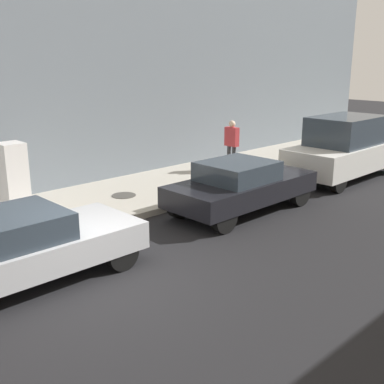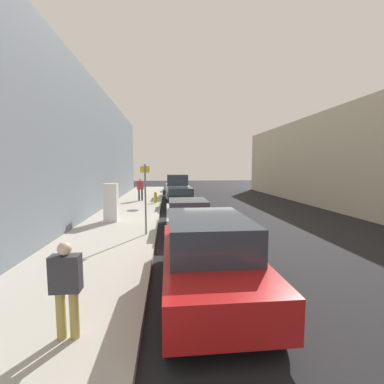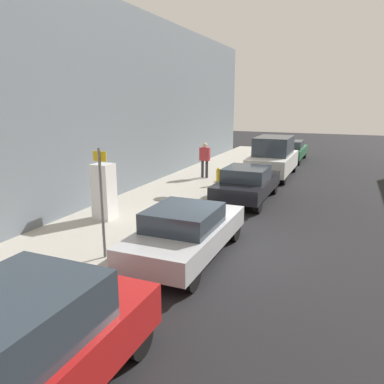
{
  "view_description": "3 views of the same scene",
  "coord_description": "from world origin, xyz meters",
  "px_view_note": "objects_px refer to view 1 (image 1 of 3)",
  "views": [
    {
      "loc": [
        6.94,
        -4.43,
        4.09
      ],
      "look_at": [
        -0.74,
        2.96,
        1.07
      ],
      "focal_mm": 45.0,
      "sensor_mm": 36.0,
      "label": 1
    },
    {
      "loc": [
        -2.02,
        -12.11,
        2.82
      ],
      "look_at": [
        -0.78,
        0.66,
        1.55
      ],
      "focal_mm": 24.0,
      "sensor_mm": 36.0,
      "label": 2
    },
    {
      "loc": [
        2.51,
        -9.33,
        3.99
      ],
      "look_at": [
        -2.27,
        2.11,
        0.95
      ],
      "focal_mm": 35.0,
      "sensor_mm": 36.0,
      "label": 3
    }
  ],
  "objects_px": {
    "fire_hydrant": "(231,171)",
    "parked_sedan_silver": "(21,247)",
    "parked_sedan_dark": "(241,185)",
    "discarded_refrigerator": "(14,178)",
    "parked_van_white": "(345,148)",
    "pedestrian_standing_near": "(232,141)"
  },
  "relations": [
    {
      "from": "discarded_refrigerator",
      "to": "fire_hydrant",
      "type": "xyz_separation_m",
      "value": [
        1.85,
        6.23,
        -0.5
      ]
    },
    {
      "from": "discarded_refrigerator",
      "to": "parked_van_white",
      "type": "distance_m",
      "value": 10.72
    },
    {
      "from": "parked_sedan_silver",
      "to": "parked_sedan_dark",
      "type": "xyz_separation_m",
      "value": [
        0.0,
        6.18,
        0.02
      ]
    },
    {
      "from": "discarded_refrigerator",
      "to": "parked_van_white",
      "type": "height_order",
      "value": "parked_van_white"
    },
    {
      "from": "parked_sedan_silver",
      "to": "discarded_refrigerator",
      "type": "bearing_deg",
      "value": 157.13
    },
    {
      "from": "fire_hydrant",
      "to": "parked_van_white",
      "type": "relative_size",
      "value": 0.17
    },
    {
      "from": "fire_hydrant",
      "to": "parked_sedan_silver",
      "type": "distance_m",
      "value": 7.94
    },
    {
      "from": "fire_hydrant",
      "to": "parked_sedan_dark",
      "type": "bearing_deg",
      "value": -41.78
    },
    {
      "from": "fire_hydrant",
      "to": "parked_sedan_silver",
      "type": "height_order",
      "value": "parked_sedan_silver"
    },
    {
      "from": "parked_van_white",
      "to": "fire_hydrant",
      "type": "bearing_deg",
      "value": -114.4
    },
    {
      "from": "pedestrian_standing_near",
      "to": "parked_van_white",
      "type": "xyz_separation_m",
      "value": [
        2.97,
        2.48,
        -0.15
      ]
    },
    {
      "from": "pedestrian_standing_near",
      "to": "parked_sedan_dark",
      "type": "distance_m",
      "value": 4.22
    },
    {
      "from": "pedestrian_standing_near",
      "to": "parked_sedan_silver",
      "type": "height_order",
      "value": "pedestrian_standing_near"
    },
    {
      "from": "fire_hydrant",
      "to": "parked_sedan_dark",
      "type": "height_order",
      "value": "parked_sedan_dark"
    },
    {
      "from": "discarded_refrigerator",
      "to": "parked_sedan_silver",
      "type": "bearing_deg",
      "value": -22.87
    },
    {
      "from": "discarded_refrigerator",
      "to": "parked_sedan_dark",
      "type": "relative_size",
      "value": 0.42
    },
    {
      "from": "pedestrian_standing_near",
      "to": "parked_sedan_dark",
      "type": "bearing_deg",
      "value": -95.44
    },
    {
      "from": "discarded_refrigerator",
      "to": "parked_sedan_silver",
      "type": "xyz_separation_m",
      "value": [
        3.6,
        -1.52,
        -0.37
      ]
    },
    {
      "from": "pedestrian_standing_near",
      "to": "parked_sedan_dark",
      "type": "height_order",
      "value": "pedestrian_standing_near"
    },
    {
      "from": "fire_hydrant",
      "to": "parked_sedan_dark",
      "type": "relative_size",
      "value": 0.18
    },
    {
      "from": "fire_hydrant",
      "to": "parked_sedan_dark",
      "type": "distance_m",
      "value": 2.36
    },
    {
      "from": "pedestrian_standing_near",
      "to": "parked_sedan_silver",
      "type": "relative_size",
      "value": 0.4
    }
  ]
}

